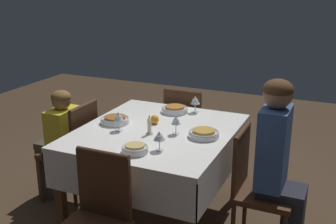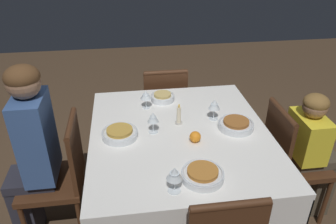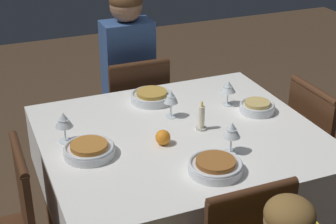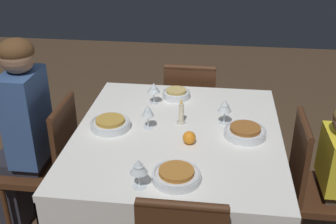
{
  "view_description": "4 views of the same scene",
  "coord_description": "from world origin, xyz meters",
  "px_view_note": "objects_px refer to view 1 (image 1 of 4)",
  "views": [
    {
      "loc": [
        2.67,
        1.28,
        1.87
      ],
      "look_at": [
        -0.09,
        0.06,
        0.89
      ],
      "focal_mm": 45.0,
      "sensor_mm": 36.0,
      "label": 1
    },
    {
      "loc": [
        -1.69,
        0.31,
        1.9
      ],
      "look_at": [
        0.04,
        0.07,
        0.9
      ],
      "focal_mm": 35.0,
      "sensor_mm": 36.0,
      "label": 2
    },
    {
      "loc": [
        -0.85,
        -1.93,
        1.91
      ],
      "look_at": [
        -0.06,
        0.0,
        0.89
      ],
      "focal_mm": 55.0,
      "sensor_mm": 36.0,
      "label": 3
    },
    {
      "loc": [
        -1.99,
        -0.19,
        1.9
      ],
      "look_at": [
        -0.04,
        0.05,
        0.91
      ],
      "focal_mm": 45.0,
      "sensor_mm": 36.0,
      "label": 4
    }
  ],
  "objects_px": {
    "chair_east": "(95,218)",
    "wine_glass_east": "(159,136)",
    "person_child_yellow": "(58,139)",
    "wine_glass_west": "(195,101)",
    "chair_west": "(186,127)",
    "wine_glass_north": "(176,120)",
    "bowl_north": "(204,133)",
    "bowl_east": "(135,149)",
    "wine_glass_south": "(119,117)",
    "person_adult_denim": "(279,160)",
    "bowl_south": "(115,120)",
    "chair_south": "(74,147)",
    "orange_fruit": "(155,120)",
    "bowl_west": "(175,109)",
    "chair_north": "(256,184)",
    "candle_centerpiece": "(149,127)",
    "dining_table": "(157,141)"
  },
  "relations": [
    {
      "from": "orange_fruit",
      "to": "chair_north",
      "type": "bearing_deg",
      "value": 80.1
    },
    {
      "from": "person_child_yellow",
      "to": "wine_glass_south",
      "type": "distance_m",
      "value": 0.78
    },
    {
      "from": "person_adult_denim",
      "to": "bowl_east",
      "type": "bearing_deg",
      "value": 115.44
    },
    {
      "from": "bowl_west",
      "to": "candle_centerpiece",
      "type": "bearing_deg",
      "value": 3.27
    },
    {
      "from": "chair_east",
      "to": "wine_glass_east",
      "type": "height_order",
      "value": "wine_glass_east"
    },
    {
      "from": "dining_table",
      "to": "bowl_east",
      "type": "distance_m",
      "value": 0.46
    },
    {
      "from": "person_child_yellow",
      "to": "wine_glass_west",
      "type": "distance_m",
      "value": 1.22
    },
    {
      "from": "wine_glass_south",
      "to": "bowl_west",
      "type": "bearing_deg",
      "value": 159.9
    },
    {
      "from": "person_child_yellow",
      "to": "bowl_east",
      "type": "relative_size",
      "value": 5.58
    },
    {
      "from": "bowl_north",
      "to": "bowl_east",
      "type": "bearing_deg",
      "value": -35.47
    },
    {
      "from": "chair_south",
      "to": "bowl_east",
      "type": "relative_size",
      "value": 5.06
    },
    {
      "from": "chair_south",
      "to": "bowl_west",
      "type": "height_order",
      "value": "chair_south"
    },
    {
      "from": "dining_table",
      "to": "chair_south",
      "type": "xyz_separation_m",
      "value": [
        -0.01,
        -0.78,
        -0.18
      ]
    },
    {
      "from": "bowl_north",
      "to": "chair_east",
      "type": "bearing_deg",
      "value": -24.17
    },
    {
      "from": "bowl_south",
      "to": "chair_west",
      "type": "bearing_deg",
      "value": 162.35
    },
    {
      "from": "chair_west",
      "to": "candle_centerpiece",
      "type": "relative_size",
      "value": 6.12
    },
    {
      "from": "bowl_north",
      "to": "bowl_south",
      "type": "height_order",
      "value": "same"
    },
    {
      "from": "wine_glass_south",
      "to": "bowl_north",
      "type": "bearing_deg",
      "value": 102.05
    },
    {
      "from": "chair_north",
      "to": "wine_glass_north",
      "type": "bearing_deg",
      "value": 88.95
    },
    {
      "from": "chair_west",
      "to": "wine_glass_east",
      "type": "xyz_separation_m",
      "value": [
        1.19,
        0.28,
        0.38
      ]
    },
    {
      "from": "wine_glass_east",
      "to": "chair_west",
      "type": "bearing_deg",
      "value": -167.02
    },
    {
      "from": "dining_table",
      "to": "orange_fruit",
      "type": "distance_m",
      "value": 0.19
    },
    {
      "from": "bowl_east",
      "to": "orange_fruit",
      "type": "xyz_separation_m",
      "value": [
        -0.56,
        -0.13,
        0.01
      ]
    },
    {
      "from": "person_adult_denim",
      "to": "orange_fruit",
      "type": "height_order",
      "value": "person_adult_denim"
    },
    {
      "from": "dining_table",
      "to": "orange_fruit",
      "type": "xyz_separation_m",
      "value": [
        -0.11,
        -0.07,
        0.13
      ]
    },
    {
      "from": "wine_glass_west",
      "to": "bowl_south",
      "type": "bearing_deg",
      "value": -43.05
    },
    {
      "from": "chair_south",
      "to": "bowl_south",
      "type": "relative_size",
      "value": 3.93
    },
    {
      "from": "wine_glass_north",
      "to": "bowl_west",
      "type": "bearing_deg",
      "value": -156.03
    },
    {
      "from": "chair_north",
      "to": "wine_glass_west",
      "type": "height_order",
      "value": "wine_glass_west"
    },
    {
      "from": "bowl_south",
      "to": "wine_glass_east",
      "type": "height_order",
      "value": "wine_glass_east"
    },
    {
      "from": "chair_south",
      "to": "orange_fruit",
      "type": "bearing_deg",
      "value": 98.53
    },
    {
      "from": "chair_north",
      "to": "wine_glass_east",
      "type": "distance_m",
      "value": 0.77
    },
    {
      "from": "wine_glass_north",
      "to": "wine_glass_south",
      "type": "xyz_separation_m",
      "value": [
        0.11,
        -0.42,
        0.0
      ]
    },
    {
      "from": "chair_south",
      "to": "chair_west",
      "type": "distance_m",
      "value": 1.08
    },
    {
      "from": "person_adult_denim",
      "to": "wine_glass_north",
      "type": "bearing_deg",
      "value": 89.15
    },
    {
      "from": "wine_glass_north",
      "to": "person_adult_denim",
      "type": "bearing_deg",
      "value": 89.15
    },
    {
      "from": "bowl_north",
      "to": "chair_north",
      "type": "bearing_deg",
      "value": 84.85
    },
    {
      "from": "candle_centerpiece",
      "to": "bowl_east",
      "type": "bearing_deg",
      "value": 10.67
    },
    {
      "from": "wine_glass_north",
      "to": "candle_centerpiece",
      "type": "xyz_separation_m",
      "value": [
        0.08,
        -0.17,
        -0.05
      ]
    },
    {
      "from": "dining_table",
      "to": "bowl_south",
      "type": "distance_m",
      "value": 0.38
    },
    {
      "from": "person_child_yellow",
      "to": "chair_east",
      "type": "bearing_deg",
      "value": 47.44
    },
    {
      "from": "chair_west",
      "to": "orange_fruit",
      "type": "bearing_deg",
      "value": 91.53
    },
    {
      "from": "chair_south",
      "to": "bowl_west",
      "type": "distance_m",
      "value": 0.91
    },
    {
      "from": "chair_south",
      "to": "orange_fruit",
      "type": "height_order",
      "value": "chair_south"
    },
    {
      "from": "person_adult_denim",
      "to": "person_child_yellow",
      "type": "distance_m",
      "value": 1.87
    },
    {
      "from": "chair_west",
      "to": "wine_glass_north",
      "type": "bearing_deg",
      "value": 106.44
    },
    {
      "from": "chair_north",
      "to": "wine_glass_east",
      "type": "xyz_separation_m",
      "value": [
        0.31,
        -0.59,
        0.38
      ]
    },
    {
      "from": "bowl_east",
      "to": "bowl_west",
      "type": "xyz_separation_m",
      "value": [
        -0.89,
        -0.1,
        -0.0
      ]
    },
    {
      "from": "dining_table",
      "to": "chair_east",
      "type": "xyz_separation_m",
      "value": [
        0.85,
        -0.01,
        -0.18
      ]
    },
    {
      "from": "bowl_north",
      "to": "wine_glass_east",
      "type": "distance_m",
      "value": 0.4
    }
  ]
}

